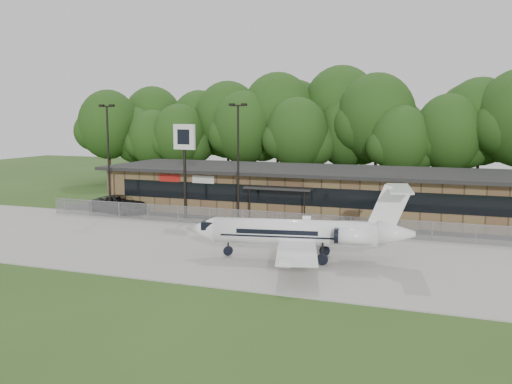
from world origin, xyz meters
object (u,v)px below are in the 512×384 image
at_px(pole_sign, 184,147).
at_px(suv, 120,204).
at_px(terminal, 317,191).
at_px(business_jet, 303,233).

bearing_deg(pole_sign, suv, -176.26).
relative_size(terminal, suv, 6.78).
bearing_deg(pole_sign, terminal, 44.91).
bearing_deg(business_jet, terminal, 91.20).
bearing_deg(terminal, business_jet, -78.30).
height_order(suv, pole_sign, pole_sign).
xyz_separation_m(terminal, business_jet, (3.64, -17.59, -0.40)).
distance_m(business_jet, pole_sign, 18.00).
xyz_separation_m(terminal, suv, (-17.70, -6.33, -1.34)).
relative_size(suv, pole_sign, 0.71).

